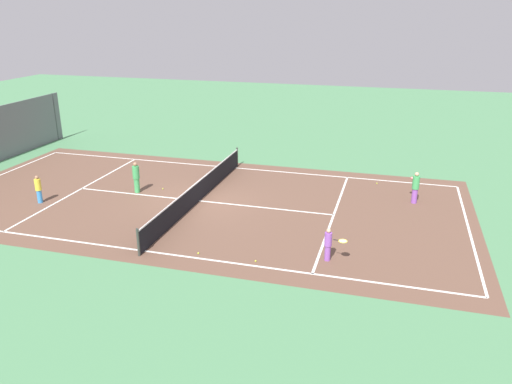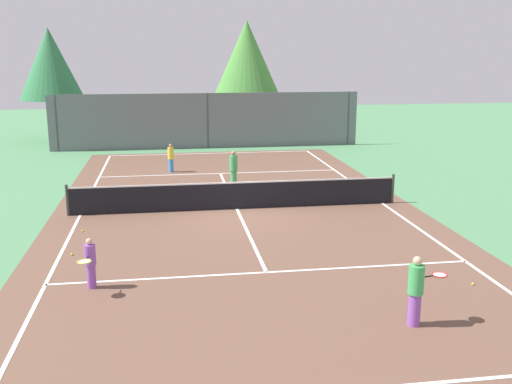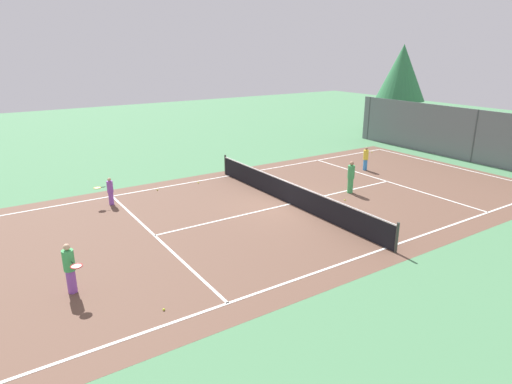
{
  "view_description": "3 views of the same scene",
  "coord_description": "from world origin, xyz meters",
  "px_view_note": "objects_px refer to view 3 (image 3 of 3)",
  "views": [
    {
      "loc": [
        -20.85,
        -8.75,
        8.61
      ],
      "look_at": [
        -1.23,
        -3.16,
        1.2
      ],
      "focal_mm": 35.47,
      "sensor_mm": 36.0,
      "label": 1
    },
    {
      "loc": [
        -2.45,
        -20.59,
        5.59
      ],
      "look_at": [
        0.59,
        -0.78,
        0.79
      ],
      "focal_mm": 41.56,
      "sensor_mm": 36.0,
      "label": 2
    },
    {
      "loc": [
        14.73,
        -11.54,
        6.68
      ],
      "look_at": [
        -0.37,
        -1.61,
        0.76
      ],
      "focal_mm": 30.9,
      "sensor_mm": 36.0,
      "label": 3
    }
  ],
  "objects_px": {
    "tennis_ball_0": "(164,309)",
    "tennis_ball_2": "(353,219)",
    "player_1": "(110,191)",
    "tennis_ball_3": "(198,183)",
    "player_2": "(70,268)",
    "tennis_ball_5": "(157,190)",
    "tennis_ball_4": "(372,152)",
    "player_3": "(351,177)",
    "player_0": "(366,158)",
    "tennis_ball_1": "(345,200)"
  },
  "relations": [
    {
      "from": "tennis_ball_1",
      "to": "tennis_ball_4",
      "type": "xyz_separation_m",
      "value": [
        -6.11,
        8.43,
        0.0
      ]
    },
    {
      "from": "tennis_ball_4",
      "to": "player_3",
      "type": "bearing_deg",
      "value": -53.96
    },
    {
      "from": "player_1",
      "to": "tennis_ball_0",
      "type": "distance_m",
      "value": 9.3
    },
    {
      "from": "tennis_ball_4",
      "to": "tennis_ball_2",
      "type": "bearing_deg",
      "value": -50.82
    },
    {
      "from": "tennis_ball_1",
      "to": "tennis_ball_5",
      "type": "height_order",
      "value": "same"
    },
    {
      "from": "tennis_ball_4",
      "to": "player_1",
      "type": "bearing_deg",
      "value": -87.54
    },
    {
      "from": "player_1",
      "to": "tennis_ball_0",
      "type": "height_order",
      "value": "player_1"
    },
    {
      "from": "player_0",
      "to": "tennis_ball_3",
      "type": "height_order",
      "value": "player_0"
    },
    {
      "from": "player_3",
      "to": "tennis_ball_4",
      "type": "bearing_deg",
      "value": 126.04
    },
    {
      "from": "player_2",
      "to": "tennis_ball_5",
      "type": "bearing_deg",
      "value": 144.31
    },
    {
      "from": "player_2",
      "to": "tennis_ball_2",
      "type": "xyz_separation_m",
      "value": [
        0.37,
        10.79,
        -0.75
      ]
    },
    {
      "from": "player_3",
      "to": "tennis_ball_3",
      "type": "relative_size",
      "value": 23.6
    },
    {
      "from": "player_2",
      "to": "player_1",
      "type": "bearing_deg",
      "value": 156.13
    },
    {
      "from": "tennis_ball_2",
      "to": "tennis_ball_3",
      "type": "xyz_separation_m",
      "value": [
        -8.09,
        -3.02,
        0.0
      ]
    },
    {
      "from": "tennis_ball_1",
      "to": "tennis_ball_2",
      "type": "bearing_deg",
      "value": -36.44
    },
    {
      "from": "tennis_ball_0",
      "to": "tennis_ball_3",
      "type": "bearing_deg",
      "value": 149.29
    },
    {
      "from": "player_3",
      "to": "player_2",
      "type": "bearing_deg",
      "value": -80.29
    },
    {
      "from": "player_2",
      "to": "tennis_ball_1",
      "type": "xyz_separation_m",
      "value": [
        -1.54,
        12.2,
        -0.75
      ]
    },
    {
      "from": "player_3",
      "to": "tennis_ball_0",
      "type": "distance_m",
      "value": 12.32
    },
    {
      "from": "player_1",
      "to": "player_2",
      "type": "distance_m",
      "value": 7.54
    },
    {
      "from": "player_3",
      "to": "tennis_ball_5",
      "type": "relative_size",
      "value": 23.6
    },
    {
      "from": "tennis_ball_0",
      "to": "tennis_ball_2",
      "type": "distance_m",
      "value": 9.18
    },
    {
      "from": "tennis_ball_2",
      "to": "tennis_ball_4",
      "type": "xyz_separation_m",
      "value": [
        -8.02,
        9.84,
        0.0
      ]
    },
    {
      "from": "tennis_ball_2",
      "to": "tennis_ball_3",
      "type": "relative_size",
      "value": 1.0
    },
    {
      "from": "tennis_ball_4",
      "to": "player_2",
      "type": "bearing_deg",
      "value": -69.66
    },
    {
      "from": "tennis_ball_1",
      "to": "tennis_ball_5",
      "type": "relative_size",
      "value": 1.0
    },
    {
      "from": "tennis_ball_2",
      "to": "player_2",
      "type": "bearing_deg",
      "value": -91.95
    },
    {
      "from": "player_0",
      "to": "tennis_ball_4",
      "type": "bearing_deg",
      "value": 127.68
    },
    {
      "from": "tennis_ball_3",
      "to": "tennis_ball_5",
      "type": "height_order",
      "value": "same"
    },
    {
      "from": "player_1",
      "to": "tennis_ball_5",
      "type": "height_order",
      "value": "player_1"
    },
    {
      "from": "player_2",
      "to": "tennis_ball_3",
      "type": "height_order",
      "value": "player_2"
    },
    {
      "from": "player_1",
      "to": "tennis_ball_5",
      "type": "distance_m",
      "value": 2.7
    },
    {
      "from": "player_1",
      "to": "player_3",
      "type": "xyz_separation_m",
      "value": [
        4.63,
        10.18,
        0.14
      ]
    },
    {
      "from": "player_3",
      "to": "tennis_ball_4",
      "type": "relative_size",
      "value": 23.6
    },
    {
      "from": "player_2",
      "to": "player_3",
      "type": "relative_size",
      "value": 0.97
    },
    {
      "from": "player_0",
      "to": "player_1",
      "type": "xyz_separation_m",
      "value": [
        -2.09,
        -13.89,
        -0.03
      ]
    },
    {
      "from": "player_0",
      "to": "tennis_ball_5",
      "type": "bearing_deg",
      "value": -104.38
    },
    {
      "from": "tennis_ball_3",
      "to": "player_3",
      "type": "bearing_deg",
      "value": 45.02
    },
    {
      "from": "player_0",
      "to": "tennis_ball_4",
      "type": "relative_size",
      "value": 20.26
    },
    {
      "from": "player_0",
      "to": "tennis_ball_2",
      "type": "xyz_separation_m",
      "value": [
        5.17,
        -6.15,
        -0.65
      ]
    },
    {
      "from": "tennis_ball_3",
      "to": "player_1",
      "type": "bearing_deg",
      "value": -80.13
    },
    {
      "from": "player_2",
      "to": "tennis_ball_0",
      "type": "distance_m",
      "value": 3.03
    },
    {
      "from": "player_2",
      "to": "tennis_ball_0",
      "type": "bearing_deg",
      "value": 38.33
    },
    {
      "from": "tennis_ball_4",
      "to": "tennis_ball_5",
      "type": "distance_m",
      "value": 15.08
    },
    {
      "from": "tennis_ball_0",
      "to": "tennis_ball_4",
      "type": "bearing_deg",
      "value": 117.89
    },
    {
      "from": "tennis_ball_3",
      "to": "tennis_ball_5",
      "type": "xyz_separation_m",
      "value": [
        -0.01,
        -2.23,
        0.0
      ]
    },
    {
      "from": "player_0",
      "to": "player_3",
      "type": "distance_m",
      "value": 4.5
    },
    {
      "from": "player_3",
      "to": "tennis_ball_2",
      "type": "height_order",
      "value": "player_3"
    },
    {
      "from": "tennis_ball_1",
      "to": "tennis_ball_2",
      "type": "xyz_separation_m",
      "value": [
        1.9,
        -1.41,
        0.0
      ]
    },
    {
      "from": "player_2",
      "to": "tennis_ball_1",
      "type": "height_order",
      "value": "player_2"
    }
  ]
}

